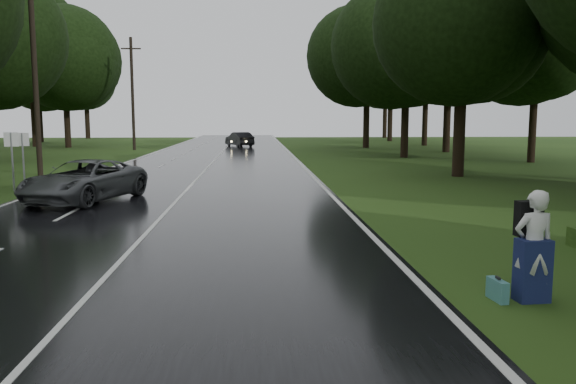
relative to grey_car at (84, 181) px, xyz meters
name	(u,v)px	position (x,y,z in m)	size (l,w,h in m)	color
ground	(96,290)	(3.29, -10.85, -0.78)	(160.00, 160.00, 0.00)	#284514
road	(200,176)	(3.29, 9.15, -0.76)	(12.00, 140.00, 0.04)	black
lane_center	(200,175)	(3.29, 9.15, -0.73)	(0.12, 140.00, 0.01)	silver
grey_car	(84,181)	(0.00, 0.00, 0.00)	(2.45, 5.32, 1.48)	#525457
far_car	(239,139)	(4.57, 39.34, 0.01)	(1.58, 4.54, 1.49)	black
hitchhiker	(533,250)	(10.70, -11.88, 0.09)	(0.71, 0.65, 1.87)	silver
suitcase	(497,290)	(10.15, -11.84, -0.60)	(0.15, 0.51, 0.36)	teal
utility_pole_mid	(41,175)	(-5.21, 10.03, -0.78)	(1.80, 0.28, 10.71)	black
utility_pole_far	(134,150)	(-5.21, 34.06, -0.78)	(1.80, 0.28, 10.41)	black
road_sign_a	(14,191)	(-3.91, 3.47, -0.78)	(0.58, 0.10, 2.43)	white
road_sign_b	(25,188)	(-3.91, 4.60, -0.78)	(0.57, 0.10, 2.38)	white
tree_left_f	(68,147)	(-12.92, 39.12, -0.78)	(9.62, 9.62, 15.04)	black
tree_right_d	(458,176)	(16.69, 8.25, -0.78)	(8.85, 8.85, 13.82)	black
tree_right_e	(404,157)	(17.62, 22.56, -0.78)	(9.21, 9.21, 14.40)	black
tree_right_f	(366,148)	(17.47, 36.97, -0.78)	(10.14, 10.14, 15.84)	black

